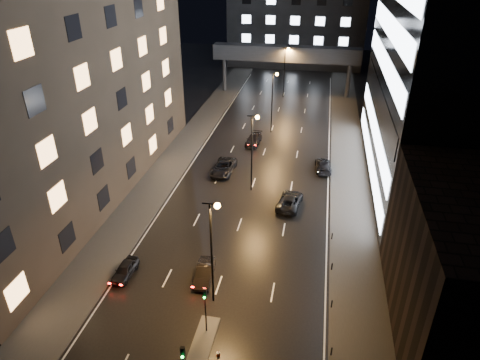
{
  "coord_description": "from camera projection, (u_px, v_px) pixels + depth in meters",
  "views": [
    {
      "loc": [
        7.61,
        -19.12,
        27.29
      ],
      "look_at": [
        -0.53,
        23.12,
        4.0
      ],
      "focal_mm": 32.0,
      "sensor_mm": 36.0,
      "label": 1
    }
  ],
  "objects": [
    {
      "name": "building_right_low",
      "position": [
        471.0,
        268.0,
        32.35
      ],
      "size": [
        10.0,
        18.0,
        12.0
      ],
      "primitive_type": "cube",
      "color": "black",
      "rests_on": "ground"
    },
    {
      "name": "streetlight_near",
      "position": [
        213.0,
        241.0,
        34.56
      ],
      "size": [
        1.45,
        0.5,
        10.15
      ],
      "color": "black",
      "rests_on": "ground"
    },
    {
      "name": "car_away_c",
      "position": [
        223.0,
        167.0,
        58.81
      ],
      "size": [
        3.0,
        6.01,
        1.64
      ],
      "primitive_type": "imported",
      "rotation": [
        0.0,
        0.0,
        -0.05
      ],
      "color": "black",
      "rests_on": "ground"
    },
    {
      "name": "cone_a",
      "position": [
        218.0,
        353.0,
        32.45
      ],
      "size": [
        0.4,
        0.4,
        0.53
      ],
      "primitive_type": "cone",
      "rotation": [
        0.0,
        0.0,
        -0.3
      ],
      "color": "red",
      "rests_on": "ground"
    },
    {
      "name": "car_toward_b",
      "position": [
        323.0,
        165.0,
        59.53
      ],
      "size": [
        2.5,
        5.23,
        1.47
      ],
      "primitive_type": "imported",
      "rotation": [
        0.0,
        0.0,
        3.23
      ],
      "color": "black",
      "rests_on": "ground"
    },
    {
      "name": "building_far",
      "position": [
        297.0,
        15.0,
        109.43
      ],
      "size": [
        34.0,
        14.0,
        25.0
      ],
      "primitive_type": "cube",
      "color": "#333335",
      "rests_on": "ground"
    },
    {
      "name": "streetlight_far",
      "position": [
        285.0,
        66.0,
        86.36
      ],
      "size": [
        1.45,
        0.5,
        10.15
      ],
      "color": "black",
      "rests_on": "ground"
    },
    {
      "name": "traffic_signal_near",
      "position": [
        205.0,
        303.0,
        33.13
      ],
      "size": [
        0.28,
        0.34,
        4.4
      ],
      "color": "black",
      "rests_on": "median_island"
    },
    {
      "name": "car_away_b",
      "position": [
        205.0,
        273.0,
        39.87
      ],
      "size": [
        1.83,
        4.37,
        1.41
      ],
      "primitive_type": "imported",
      "rotation": [
        0.0,
        0.0,
        0.08
      ],
      "color": "black",
      "rests_on": "ground"
    },
    {
      "name": "streetlight_mid_a",
      "position": [
        253.0,
        144.0,
        51.82
      ],
      "size": [
        1.45,
        0.5,
        10.15
      ],
      "color": "black",
      "rests_on": "ground"
    },
    {
      "name": "sidewalk_right",
      "position": [
        349.0,
        173.0,
        58.87
      ],
      "size": [
        5.0,
        110.0,
        0.15
      ],
      "primitive_type": "cube",
      "color": "#383533",
      "rests_on": "ground"
    },
    {
      "name": "streetlight_mid_b",
      "position": [
        273.0,
        95.0,
        69.09
      ],
      "size": [
        1.45,
        0.5,
        10.15
      ],
      "color": "black",
      "rests_on": "ground"
    },
    {
      "name": "skybridge",
      "position": [
        286.0,
        54.0,
        87.24
      ],
      "size": [
        30.0,
        3.0,
        10.0
      ],
      "color": "#333335",
      "rests_on": "ground"
    },
    {
      "name": "bollard_row",
      "position": [
        332.0,
        327.0,
        34.47
      ],
      "size": [
        0.12,
        25.12,
        0.9
      ],
      "color": "black",
      "rests_on": "ground"
    },
    {
      "name": "building_left",
      "position": [
        40.0,
        26.0,
        45.71
      ],
      "size": [
        15.0,
        48.0,
        40.0
      ],
      "primitive_type": "cube",
      "color": "#2D2319",
      "rests_on": "ground"
    },
    {
      "name": "ground",
      "position": [
        264.0,
        152.0,
        65.31
      ],
      "size": [
        160.0,
        160.0,
        0.0
      ],
      "primitive_type": "plane",
      "color": "black",
      "rests_on": "ground"
    },
    {
      "name": "median_island",
      "position": [
        198.0,
        356.0,
        32.41
      ],
      "size": [
        1.6,
        8.0,
        0.15
      ],
      "primitive_type": "cube",
      "color": "#383533",
      "rests_on": "ground"
    },
    {
      "name": "car_away_d",
      "position": [
        254.0,
        140.0,
        67.57
      ],
      "size": [
        2.36,
        5.1,
        1.44
      ],
      "primitive_type": "imported",
      "rotation": [
        0.0,
        0.0,
        -0.07
      ],
      "color": "black",
      "rests_on": "ground"
    },
    {
      "name": "car_away_a",
      "position": [
        125.0,
        270.0,
        40.31
      ],
      "size": [
        1.64,
        3.81,
        1.28
      ],
      "primitive_type": "imported",
      "rotation": [
        0.0,
        0.0,
        -0.04
      ],
      "color": "black",
      "rests_on": "ground"
    },
    {
      "name": "car_toward_a",
      "position": [
        290.0,
        201.0,
        51.18
      ],
      "size": [
        3.21,
        5.72,
        1.51
      ],
      "primitive_type": "imported",
      "rotation": [
        0.0,
        0.0,
        3.01
      ],
      "color": "black",
      "rests_on": "ground"
    },
    {
      "name": "sidewalk_left",
      "position": [
        176.0,
        158.0,
        63.04
      ],
      "size": [
        5.0,
        110.0,
        0.15
      ],
      "primitive_type": "cube",
      "color": "#383533",
      "rests_on": "ground"
    }
  ]
}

